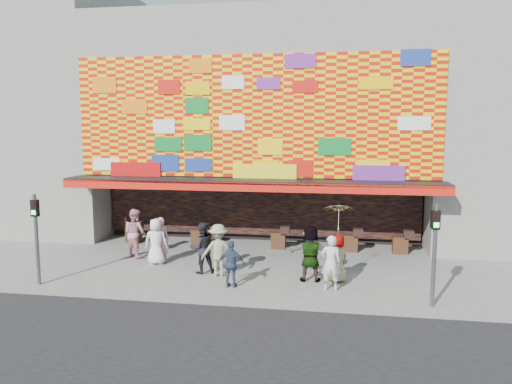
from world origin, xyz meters
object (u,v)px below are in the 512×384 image
signal_left (36,229)px  parasol (338,218)px  signal_right (435,244)px  ped_c (202,248)px  ped_d (218,250)px  ped_b (161,240)px  ped_e (231,264)px  ped_f (310,253)px  ped_h (331,263)px  ped_a (156,241)px  ped_i (135,233)px  ped_g (338,258)px

signal_left → parasol: signal_left is taller
signal_right → signal_left: bearing=180.0°
ped_c → ped_d: 0.70m
signal_right → ped_d: 7.11m
ped_b → ped_e: size_ratio=1.15×
ped_f → ped_h: ped_f is taller
ped_a → ped_i: ped_i is taller
signal_left → ped_f: size_ratio=1.57×
ped_c → ped_i: ped_i is taller
signal_left → ped_b: 4.53m
ped_c → parasol: 4.90m
ped_e → ped_f: 2.70m
ped_d → ped_a: bearing=-36.7°
signal_right → ped_i: signal_right is taller
ped_b → ped_i: (-1.29, 0.61, 0.09)m
ped_d → ped_i: bearing=-41.9°
ped_g → ped_i: ped_i is taller
ped_c → ped_h: (4.51, -1.14, -0.02)m
signal_right → ped_d: (-6.79, 1.88, -0.95)m
signal_left → ped_b: signal_left is taller
ped_g → ped_h: bearing=36.7°
ped_a → ped_e: bearing=138.8°
ped_i → ped_g: bearing=-163.3°
ped_g → ped_e: bearing=-21.4°
signal_right → ped_i: (-10.66, 3.84, -0.90)m
ped_h → ped_i: bearing=-25.4°
ped_a → ped_h: bearing=155.0°
ped_d → ped_e: size_ratio=1.20×
ped_h → parasol: size_ratio=0.94×
ped_b → ped_f: ped_f is taller
signal_left → parasol: bearing=11.0°
signal_left → ped_g: size_ratio=1.85×
ped_e → parasol: bearing=-160.5°
ped_c → parasol: bearing=148.0°
ped_e → ped_a: bearing=-31.4°
signal_left → ped_i: 4.31m
signal_left → ped_g: bearing=11.0°
ped_a → ped_d: 2.87m
signal_right → ped_f: size_ratio=1.57×
ped_b → ped_e: 4.10m
ped_i → ped_c: bearing=-177.4°
ped_d → parasol: bearing=165.0°
ped_e → ped_i: (-4.57, 3.07, 0.20)m
ped_d → ped_h: 3.96m
ped_c → ped_h: ped_c is taller
ped_d → ped_f: (3.18, -0.06, 0.04)m
signal_left → ped_c: bearing=23.3°
ped_g → parasol: size_ratio=0.86×
ped_i → parasol: parasol is taller
ped_e → ped_i: bearing=-32.5°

